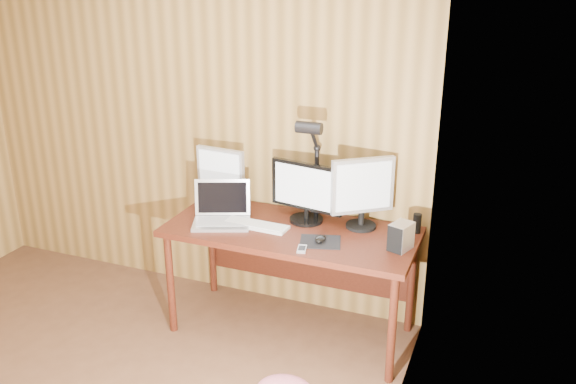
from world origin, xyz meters
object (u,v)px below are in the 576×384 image
Objects in this scene: keyboard at (255,225)px; hard_drive at (401,236)px; desk_lamp at (313,154)px; phone at (302,249)px; mouse at (320,239)px; speaker at (417,223)px; desk at (295,242)px; laptop at (222,212)px; monitor_right at (363,191)px; monitor_center at (306,192)px; monitor_left at (221,175)px.

hard_drive is (0.94, 0.01, 0.07)m from keyboard.
phone is at bearing -67.28° from desk_lamp.
speaker is at bearing 6.41° from mouse.
mouse is (0.24, -0.19, 0.14)m from desk.
mouse is (0.70, -0.07, -0.04)m from laptop.
monitor_right is 0.72m from keyboard.
mouse is 0.15× the size of desk_lamp.
monitor_right is at bearing 162.00° from hard_drive.
monitor_center is 2.90× the size of hard_drive.
speaker is at bearing 99.28° from hard_drive.
hard_drive is (1.17, 0.01, 0.02)m from laptop.
speaker is (0.05, 0.27, -0.02)m from hard_drive.
phone is at bearing -62.74° from desk.
phone reaches higher than desk.
desk_lamp reaches higher than monitor_right.
laptop is (-0.51, -0.20, -0.14)m from monitor_center.
monitor_right reaches higher than speaker.
monitor_center reaches higher than laptop.
desk_lamp is (-0.69, -0.02, 0.38)m from speaker.
monitor_center is 0.70m from hard_drive.
desk_lamp reaches higher than hard_drive.
desk_lamp is (0.02, 0.06, 0.24)m from monitor_center.
keyboard is 3.53× the size of speaker.
phone is at bearing -63.69° from monitor_center.
keyboard is (-0.64, -0.24, -0.24)m from monitor_right.
monitor_center is at bearing 39.26° from keyboard.
laptop reaches higher than hard_drive.
monitor_left is 0.92m from mouse.
keyboard is 0.58m from desk_lamp.
hard_drive is at bearing -73.84° from monitor_right.
mouse is (-0.17, -0.31, -0.23)m from monitor_right.
keyboard is 4.14× the size of mouse.
laptop is 0.71m from mouse.
hard_drive is at bearing -4.87° from monitor_left.
laptop is 3.53× the size of speaker.
desk is 3.17× the size of monitor_center.
monitor_center is at bearing -94.88° from desk_lamp.
monitor_right is at bearing 4.68° from monitor_left.
speaker is (1.35, 0.03, -0.16)m from monitor_left.
phone is (0.12, -0.41, -0.20)m from monitor_center.
monitor_center is at bearing 148.53° from monitor_right.
mouse reaches higher than desk.
desk_lamp reaches higher than speaker.
monitor_center is 4.56× the size of phone.
desk is 0.70m from monitor_left.
desk_lamp is (-0.11, 0.48, 0.44)m from phone.
hard_drive is (0.66, -0.19, -0.12)m from monitor_center.
monitor_right is 0.92m from laptop.
laptop is 0.62× the size of desk_lamp.
desk is 0.34m from monitor_center.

